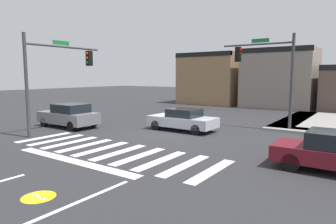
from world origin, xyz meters
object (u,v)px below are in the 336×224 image
traffic_signal_northeast (267,66)px  traffic_signal_southwest (57,68)px  car_silver (183,120)px  car_gray (69,115)px

traffic_signal_northeast → traffic_signal_southwest: bearing=40.3°
car_silver → car_gray: bearing=-154.7°
car_gray → traffic_signal_northeast: bearing=-147.4°
traffic_signal_northeast → car_gray: (-10.60, -6.78, -3.18)m
traffic_signal_southwest → car_gray: bearing=35.1°
traffic_signal_northeast → car_gray: bearing=32.6°
traffic_signal_southwest → car_silver: bearing=-51.6°
traffic_signal_northeast → car_silver: traffic_signal_northeast is taller
traffic_signal_southwest → car_gray: (-0.97, 1.38, -3.03)m
traffic_signal_southwest → traffic_signal_northeast: (9.63, 8.16, 0.15)m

